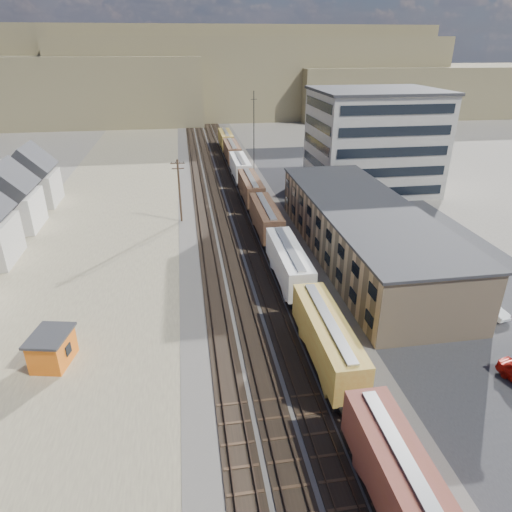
{
  "coord_description": "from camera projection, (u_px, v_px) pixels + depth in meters",
  "views": [
    {
      "loc": [
        -7.41,
        -27.59,
        26.02
      ],
      "look_at": [
        0.24,
        20.88,
        3.0
      ],
      "focal_mm": 32.0,
      "sensor_mm": 36.0,
      "label": 1
    }
  ],
  "objects": [
    {
      "name": "parked_car_blue",
      "position": [
        373.0,
        189.0,
        87.04
      ],
      "size": [
        5.8,
        4.89,
        1.47
      ],
      "primitive_type": "imported",
      "rotation": [
        0.0,
        0.0,
        1.01
      ],
      "color": "navy",
      "rests_on": "ground"
    },
    {
      "name": "dirt_yard",
      "position": [
        106.0,
        230.0,
        69.72
      ],
      "size": [
        24.0,
        180.0,
        0.03
      ],
      "primitive_type": "cube",
      "color": "#766951",
      "rests_on": "ground"
    },
    {
      "name": "office_tower",
      "position": [
        373.0,
        141.0,
        85.93
      ],
      "size": [
        22.6,
        18.6,
        18.45
      ],
      "color": "#9E998E",
      "rests_on": "ground"
    },
    {
      "name": "ground",
      "position": [
        293.0,
        398.0,
        36.77
      ],
      "size": [
        300.0,
        300.0,
        0.0
      ],
      "primitive_type": "plane",
      "color": "#6B6356",
      "rests_on": "ground"
    },
    {
      "name": "warehouse",
      "position": [
        362.0,
        231.0,
        59.69
      ],
      "size": [
        12.4,
        40.4,
        7.25
      ],
      "color": "tan",
      "rests_on": "ground"
    },
    {
      "name": "asphalt_lot",
      "position": [
        379.0,
        226.0,
        71.17
      ],
      "size": [
        26.0,
        120.0,
        0.04
      ],
      "primitive_type": "cube",
      "color": "#232326",
      "rests_on": "ground"
    },
    {
      "name": "parked_car_far",
      "position": [
        395.0,
        189.0,
        86.98
      ],
      "size": [
        2.76,
        4.58,
        1.46
      ],
      "primitive_type": "imported",
      "rotation": [
        0.0,
        0.0,
        0.26
      ],
      "color": "silver",
      "rests_on": "ground"
    },
    {
      "name": "ballast_bed",
      "position": [
        229.0,
        203.0,
        81.47
      ],
      "size": [
        18.0,
        200.0,
        0.06
      ],
      "primitive_type": "cube",
      "color": "#4C4742",
      "rests_on": "ground"
    },
    {
      "name": "rail_tracks",
      "position": [
        226.0,
        203.0,
        81.36
      ],
      "size": [
        11.4,
        200.0,
        0.24
      ],
      "color": "black",
      "rests_on": "ground"
    },
    {
      "name": "hills_north",
      "position": [
        198.0,
        76.0,
        180.97
      ],
      "size": [
        265.0,
        80.0,
        32.0
      ],
      "color": "brown",
      "rests_on": "ground"
    },
    {
      "name": "radio_mast",
      "position": [
        254.0,
        140.0,
        87.4
      ],
      "size": [
        1.2,
        0.16,
        18.0
      ],
      "color": "black",
      "rests_on": "ground"
    },
    {
      "name": "freight_train",
      "position": [
        258.0,
        201.0,
        73.52
      ],
      "size": [
        3.0,
        119.74,
        4.46
      ],
      "color": "black",
      "rests_on": "ground"
    },
    {
      "name": "maintenance_shed",
      "position": [
        52.0,
        348.0,
        40.2
      ],
      "size": [
        4.0,
        4.73,
        3.04
      ],
      "color": "orange",
      "rests_on": "ground"
    },
    {
      "name": "utility_pole_north",
      "position": [
        179.0,
        189.0,
        70.88
      ],
      "size": [
        2.2,
        0.32,
        10.0
      ],
      "color": "#382619",
      "rests_on": "ground"
    },
    {
      "name": "parked_car_white",
      "position": [
        490.0,
        308.0,
        47.89
      ],
      "size": [
        2.41,
        4.41,
        1.38
      ],
      "primitive_type": "imported",
      "rotation": [
        0.0,
        0.0,
        0.24
      ],
      "color": "silver",
      "rests_on": "ground"
    }
  ]
}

